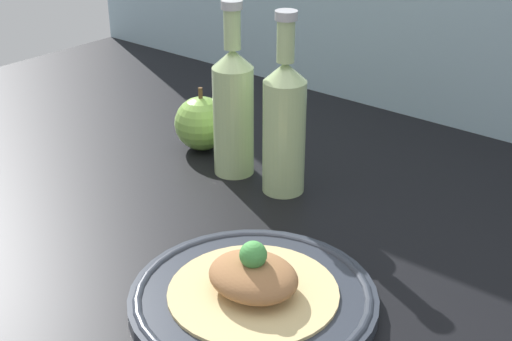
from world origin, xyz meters
TOP-DOWN VIEW (x-y plane):
  - ground_plane at (0.00, 0.00)cm, footprint 180.00×110.00cm
  - plate at (7.07, -9.24)cm, footprint 27.30×27.30cm
  - plated_food at (7.07, -9.24)cm, footprint 18.75×18.75cm
  - cider_bottle_left at (-16.65, 14.66)cm, footprint 6.03×6.03cm
  - cider_bottle_right at (-7.27, 14.66)cm, footprint 6.03×6.03cm
  - apple at (-26.34, 17.83)cm, footprint 8.72×8.72cm

SIDE VIEW (x-z plane):
  - ground_plane at x=0.00cm, z-range -4.00..0.00cm
  - plate at x=7.07cm, z-range 0.06..2.03cm
  - plated_food at x=7.07cm, z-range 0.22..6.72cm
  - apple at x=-26.34cm, z-range -0.83..9.56cm
  - cider_bottle_left at x=-16.65cm, z-range -2.64..23.37cm
  - cider_bottle_right at x=-7.27cm, z-range -2.64..23.37cm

